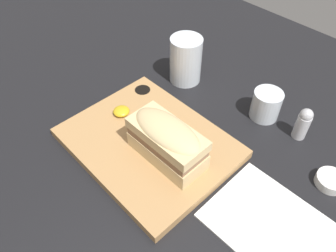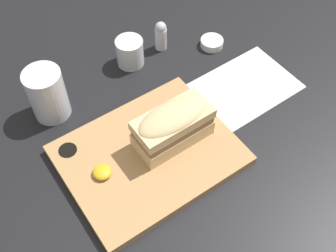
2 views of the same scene
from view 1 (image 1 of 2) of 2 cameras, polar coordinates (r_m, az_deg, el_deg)
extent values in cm
cube|color=black|center=(70.94, -1.55, -0.05)|extent=(169.74, 119.18, 2.00)
cube|color=tan|center=(65.22, -3.39, -2.98)|extent=(31.87, 25.20, 1.92)
cylinder|color=black|center=(75.83, -4.43, 6.05)|extent=(3.53, 3.53, 0.96)
cube|color=#DBBC84|center=(60.50, -0.16, -4.19)|extent=(14.83, 7.11, 3.42)
cube|color=#936B4C|center=(58.58, -0.17, -2.62)|extent=(14.23, 6.82, 1.61)
cube|color=#DBBC84|center=(57.21, -0.17, -1.41)|extent=(14.83, 7.11, 2.05)
ellipsoid|color=#DBBC84|center=(56.58, -0.17, -0.83)|extent=(14.53, 6.97, 3.08)
ellipsoid|color=gold|center=(69.74, -8.12, 2.57)|extent=(3.46, 3.46, 1.38)
cylinder|color=silver|center=(78.39, 3.10, 11.42)|extent=(7.51, 7.51, 11.17)
cylinder|color=silver|center=(80.06, 3.01, 9.73)|extent=(6.61, 6.61, 5.02)
cylinder|color=silver|center=(72.72, 16.70, 3.57)|extent=(6.16, 6.16, 6.38)
cylinder|color=black|center=(73.09, 16.61, 3.24)|extent=(5.54, 5.54, 4.83)
cube|color=white|center=(58.60, 17.93, -16.37)|extent=(21.32, 15.90, 0.40)
cylinder|color=silver|center=(70.94, 22.24, -0.09)|extent=(2.74, 2.74, 5.53)
sphere|color=#B7B7BC|center=(68.81, 22.98, 1.78)|extent=(2.60, 2.60, 2.60)
cylinder|color=white|center=(66.55, 26.47, -8.52)|extent=(5.34, 5.34, 1.78)
camera|label=2|loc=(0.59, -78.60, 36.97)|focal=45.00mm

